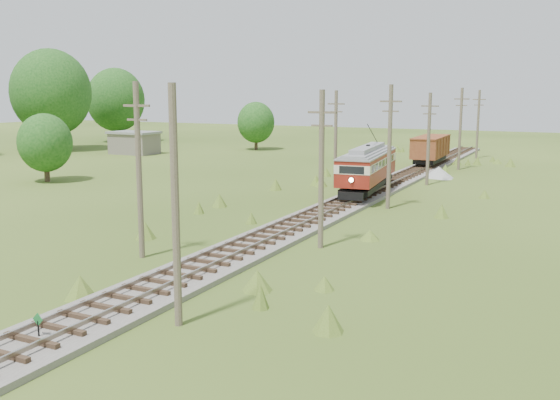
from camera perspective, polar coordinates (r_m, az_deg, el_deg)
The scene contains 19 objects.
ground at distance 22.35m, azimuth -23.68°, elevation -13.32°, with size 260.00×260.00×0.00m, color #2E4815.
railbed_main at distance 50.29m, azimuth 7.31°, elevation 0.31°, with size 3.60×96.00×0.57m.
switch_marker at distance 23.16m, azimuth -21.24°, elevation -10.64°, with size 0.45×0.06×1.08m.
streetcar at distance 51.60m, azimuth 8.01°, elevation 3.16°, with size 4.10×11.89×5.38m.
gondola at distance 73.10m, azimuth 13.60°, elevation 4.63°, with size 3.12×8.91×2.93m.
gravel_pile at distance 64.16m, azimuth 14.38°, elevation 2.44°, with size 3.03×3.21×1.10m.
utility_pole_r_1 at distance 22.53m, azimuth -9.54°, elevation -0.71°, with size 0.30×0.30×8.80m.
utility_pole_r_2 at distance 33.71m, azimuth 3.80°, elevation 2.94°, with size 1.60×0.30×8.60m.
utility_pole_r_3 at distance 45.93m, azimuth 9.98°, elevation 4.91°, with size 1.60×0.30×9.00m.
utility_pole_r_4 at distance 58.54m, azimuth 13.44°, elevation 5.53°, with size 1.60×0.30×8.40m.
utility_pole_r_5 at distance 71.15m, azimuth 16.16°, elevation 6.35°, with size 1.60×0.30×8.90m.
utility_pole_r_6 at distance 83.99m, azimuth 17.65°, elevation 6.69°, with size 1.60×0.30×8.70m.
utility_pole_l_a at distance 32.39m, azimuth -12.78°, elevation 2.79°, with size 1.60×0.30×9.00m.
utility_pole_l_b at distance 56.93m, azimuth 5.11°, elevation 5.75°, with size 1.60×0.30×8.60m.
tree_left_4 at distance 96.94m, azimuth -20.21°, elevation 9.21°, with size 11.34×11.34×14.61m.
tree_left_5 at distance 109.91m, azimuth -14.79°, elevation 8.85°, with size 9.66×9.66×12.44m.
tree_mid_a at distance 92.27m, azimuth -2.21°, elevation 7.10°, with size 5.46×5.46×7.03m.
tree_mid_c at distance 63.19m, azimuth -20.69°, elevation 4.91°, with size 5.04×5.04×6.49m.
shed at distance 88.38m, azimuth -13.18°, elevation 5.14°, with size 6.40×4.40×3.10m.
Camera 1 is at (16.16, -12.89, 8.49)m, focal length 40.00 mm.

